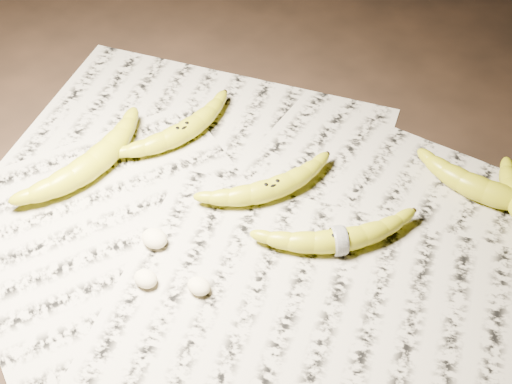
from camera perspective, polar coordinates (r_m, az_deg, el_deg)
The scene contains 11 objects.
ground at distance 0.99m, azimuth 0.44°, elevation -2.78°, with size 3.00×3.00×0.00m, color black.
newspaper_patch at distance 0.98m, azimuth 0.88°, elevation -3.26°, with size 0.90×0.70×0.01m, color #B4AC9A.
banana_left_a at distance 1.10m, azimuth -5.95°, elevation 4.92°, with size 0.19×0.05×0.03m, color gold, non-canonical shape.
banana_left_b at distance 1.07m, azimuth -12.95°, elevation 2.38°, with size 0.21×0.07×0.04m, color gold, non-canonical shape.
banana_center at distance 1.01m, azimuth 1.21°, elevation 0.38°, with size 0.18×0.05×0.03m, color gold, non-canonical shape.
banana_taped at distance 0.95m, azimuth 6.66°, elevation -3.74°, with size 0.20×0.05×0.03m, color gold, non-canonical shape.
banana_upper_a at distance 1.06m, azimuth 17.93°, elevation 0.21°, with size 0.19×0.06×0.04m, color gold, non-canonical shape.
measuring_tape at distance 0.95m, azimuth 6.66°, elevation -3.74°, with size 0.04×0.04×0.00m, color white.
flesh_chunk_a at distance 0.97m, azimuth -8.16°, elevation -3.54°, with size 0.04×0.03×0.02m, color #FFEEC5.
flesh_chunk_b at distance 0.93m, azimuth -8.85°, elevation -6.73°, with size 0.03×0.03×0.02m, color #FFEEC5.
flesh_chunk_c at distance 0.92m, azimuth -4.60°, elevation -7.38°, with size 0.03×0.03×0.02m, color #FFEEC5.
Camera 1 is at (0.35, -0.54, 0.76)m, focal length 50.00 mm.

